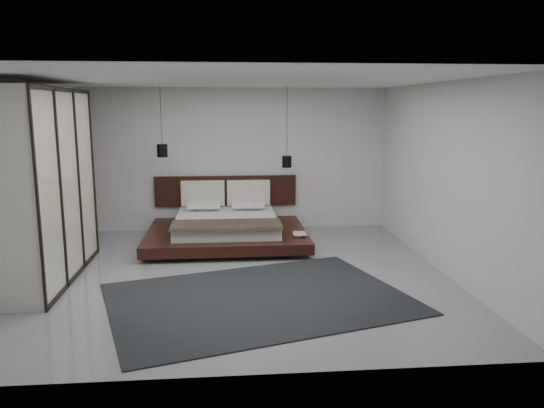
{
  "coord_description": "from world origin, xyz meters",
  "views": [
    {
      "loc": [
        -0.22,
        -7.52,
        2.44
      ],
      "look_at": [
        0.57,
        1.2,
        0.82
      ],
      "focal_mm": 35.0,
      "sensor_mm": 36.0,
      "label": 1
    }
  ],
  "objects": [
    {
      "name": "book_lower",
      "position": [
        0.96,
        1.25,
        0.27
      ],
      "size": [
        0.23,
        0.3,
        0.03
      ],
      "primitive_type": "imported",
      "rotation": [
        0.0,
        0.0,
        -0.06
      ],
      "color": "#99724C",
      "rests_on": "bed"
    },
    {
      "name": "floor",
      "position": [
        0.0,
        0.0,
        0.0
      ],
      "size": [
        6.0,
        6.0,
        0.0
      ],
      "primitive_type": "plane",
      "color": "gray",
      "rests_on": "ground"
    },
    {
      "name": "lattice_screen",
      "position": [
        -2.95,
        2.45,
        1.3
      ],
      "size": [
        0.05,
        0.9,
        2.6
      ],
      "primitive_type": "cube",
      "color": "black",
      "rests_on": "floor"
    },
    {
      "name": "rug",
      "position": [
        0.2,
        -1.06,
        0.01
      ],
      "size": [
        4.3,
        3.59,
        0.02
      ],
      "primitive_type": "cube",
      "rotation": [
        0.0,
        0.0,
        0.29
      ],
      "color": "black",
      "rests_on": "floor"
    },
    {
      "name": "wall_back",
      "position": [
        0.0,
        3.0,
        1.4
      ],
      "size": [
        6.0,
        0.0,
        6.0
      ],
      "primitive_type": "plane",
      "rotation": [
        1.57,
        0.0,
        0.0
      ],
      "color": "silver",
      "rests_on": "floor"
    },
    {
      "name": "wall_left",
      "position": [
        -3.0,
        0.0,
        1.4
      ],
      "size": [
        0.0,
        6.0,
        6.0
      ],
      "primitive_type": "plane",
      "rotation": [
        1.57,
        0.0,
        1.57
      ],
      "color": "silver",
      "rests_on": "floor"
    },
    {
      "name": "pendant_right",
      "position": [
        0.96,
        2.35,
        1.42
      ],
      "size": [
        0.18,
        0.18,
        1.49
      ],
      "color": "black",
      "rests_on": "ceiling"
    },
    {
      "name": "wall_front",
      "position": [
        0.0,
        -3.0,
        1.4
      ],
      "size": [
        6.0,
        0.0,
        6.0
      ],
      "primitive_type": "plane",
      "rotation": [
        -1.57,
        0.0,
        0.0
      ],
      "color": "silver",
      "rests_on": "floor"
    },
    {
      "name": "wall_right",
      "position": [
        3.0,
        0.0,
        1.4
      ],
      "size": [
        0.0,
        6.0,
        6.0
      ],
      "primitive_type": "plane",
      "rotation": [
        1.57,
        0.0,
        -1.57
      ],
      "color": "silver",
      "rests_on": "floor"
    },
    {
      "name": "book_upper",
      "position": [
        0.94,
        1.22,
        0.3
      ],
      "size": [
        0.24,
        0.31,
        0.02
      ],
      "primitive_type": "imported",
      "rotation": [
        0.0,
        0.0,
        -0.11
      ],
      "color": "#99724C",
      "rests_on": "book_lower"
    },
    {
      "name": "bed",
      "position": [
        -0.19,
        1.91,
        0.29
      ],
      "size": [
        2.8,
        2.4,
        1.08
      ],
      "color": "black",
      "rests_on": "floor"
    },
    {
      "name": "pendant_left",
      "position": [
        -1.34,
        2.35,
        1.64
      ],
      "size": [
        0.19,
        0.19,
        1.28
      ],
      "color": "black",
      "rests_on": "ceiling"
    },
    {
      "name": "wardrobe",
      "position": [
        -2.7,
        0.08,
        1.35
      ],
      "size": [
        0.65,
        2.74,
        2.69
      ],
      "color": "beige",
      "rests_on": "floor"
    },
    {
      "name": "ceiling",
      "position": [
        0.0,
        0.0,
        2.8
      ],
      "size": [
        6.0,
        6.0,
        0.0
      ],
      "primitive_type": "plane",
      "rotation": [
        3.14,
        0.0,
        0.0
      ],
      "color": "white",
      "rests_on": "wall_back"
    }
  ]
}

